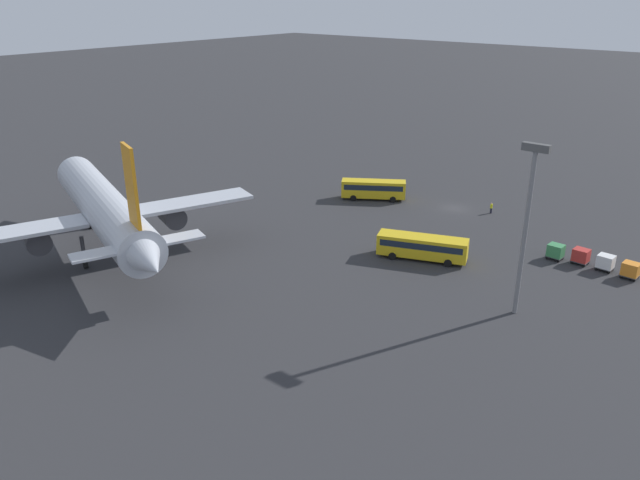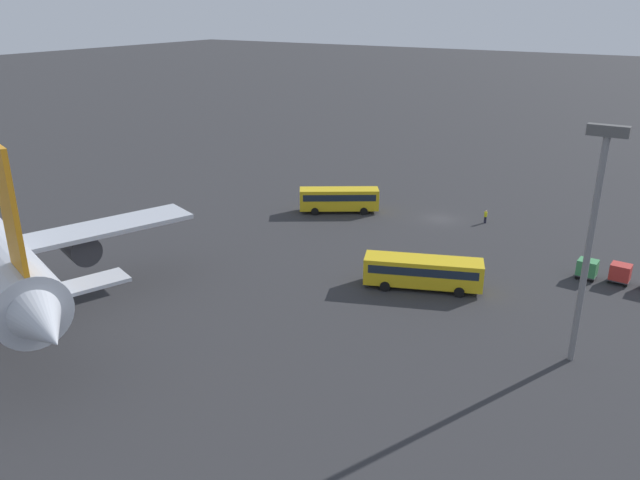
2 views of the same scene
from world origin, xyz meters
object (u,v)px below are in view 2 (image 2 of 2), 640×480
at_px(worker_person, 485,217).
at_px(cargo_cart_green, 587,268).
at_px(shuttle_bus_far, 423,271).
at_px(cargo_cart_red, 620,272).
at_px(shuttle_bus_near, 339,198).

distance_m(worker_person, cargo_cart_green, 18.38).
bearing_deg(shuttle_bus_far, cargo_cart_red, -166.21).
xyz_separation_m(shuttle_bus_near, cargo_cart_green, (-32.71, 5.54, -0.74)).
xyz_separation_m(cargo_cart_red, cargo_cart_green, (3.05, 0.56, 0.00)).
distance_m(shuttle_bus_far, cargo_cart_red, 20.22).
distance_m(shuttle_bus_far, cargo_cart_green, 17.44).
xyz_separation_m(shuttle_bus_near, cargo_cart_red, (-35.76, 4.98, -0.74)).
bearing_deg(worker_person, shuttle_bus_near, 18.01).
bearing_deg(shuttle_bus_far, worker_person, -108.96).
distance_m(shuttle_bus_far, worker_person, 22.50).
relative_size(worker_person, cargo_cart_red, 0.83).
bearing_deg(worker_person, cargo_cart_green, 141.19).
relative_size(shuttle_bus_near, worker_person, 5.93).
xyz_separation_m(worker_person, cargo_cart_green, (-14.32, 11.52, 0.32)).
height_order(shuttle_bus_near, cargo_cart_red, shuttle_bus_near).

